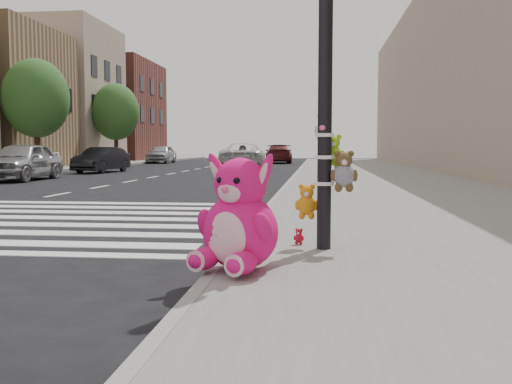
% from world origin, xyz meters
% --- Properties ---
extents(ground, '(120.00, 120.00, 0.00)m').
position_xyz_m(ground, '(0.00, 0.00, 0.00)').
color(ground, black).
rests_on(ground, ground).
extents(sidewalk_near, '(7.00, 80.00, 0.14)m').
position_xyz_m(sidewalk_near, '(5.00, 10.00, 0.07)').
color(sidewalk_near, slate).
rests_on(sidewalk_near, ground).
extents(curb_edge, '(0.12, 80.00, 0.15)m').
position_xyz_m(curb_edge, '(1.55, 10.00, 0.07)').
color(curb_edge, gray).
rests_on(curb_edge, ground).
extents(bld_far_d, '(6.00, 8.00, 10.00)m').
position_xyz_m(bld_far_d, '(-15.50, 35.00, 5.00)').
color(bld_far_d, '#A18B7B').
rests_on(bld_far_d, ground).
extents(bld_far_e, '(6.00, 10.00, 9.00)m').
position_xyz_m(bld_far_e, '(-15.50, 46.00, 4.50)').
color(bld_far_e, brown).
rests_on(bld_far_e, ground).
extents(signal_pole, '(0.72, 0.50, 4.00)m').
position_xyz_m(signal_pole, '(2.62, 1.82, 1.72)').
color(signal_pole, black).
rests_on(signal_pole, sidewalk_near).
extents(tree_far_b, '(3.20, 3.20, 5.44)m').
position_xyz_m(tree_far_b, '(-11.20, 22.00, 3.65)').
color(tree_far_b, '#382619').
rests_on(tree_far_b, sidewalk_far).
extents(tree_far_c, '(3.20, 3.20, 5.44)m').
position_xyz_m(tree_far_c, '(-11.20, 33.00, 3.65)').
color(tree_far_c, '#382619').
rests_on(tree_far_c, sidewalk_far).
extents(pink_bunny, '(0.95, 1.02, 1.13)m').
position_xyz_m(pink_bunny, '(1.79, 0.57, 0.60)').
color(pink_bunny, '#F91478').
rests_on(pink_bunny, sidewalk_near).
extents(red_teddy, '(0.15, 0.12, 0.20)m').
position_xyz_m(red_teddy, '(2.31, 2.05, 0.24)').
color(red_teddy, red).
rests_on(red_teddy, sidewalk_near).
extents(car_silver_far, '(1.95, 4.46, 1.49)m').
position_xyz_m(car_silver_far, '(-8.90, 16.29, 0.75)').
color(car_silver_far, '#A1A2A6').
rests_on(car_silver_far, ground).
extents(car_dark_far, '(1.76, 4.03, 1.29)m').
position_xyz_m(car_dark_far, '(-8.36, 23.05, 0.64)').
color(car_dark_far, black).
rests_on(car_dark_far, ground).
extents(car_white_near, '(2.89, 5.62, 1.52)m').
position_xyz_m(car_white_near, '(-1.93, 29.00, 0.76)').
color(car_white_near, silver).
rests_on(car_white_near, ground).
extents(car_maroon_near, '(2.46, 5.20, 1.47)m').
position_xyz_m(car_maroon_near, '(-0.61, 40.41, 0.73)').
color(car_maroon_near, '#55181A').
rests_on(car_maroon_near, ground).
extents(car_silver_deep, '(1.84, 4.35, 1.47)m').
position_xyz_m(car_silver_deep, '(-9.80, 39.24, 0.73)').
color(car_silver_deep, '#B5B5BA').
rests_on(car_silver_deep, ground).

